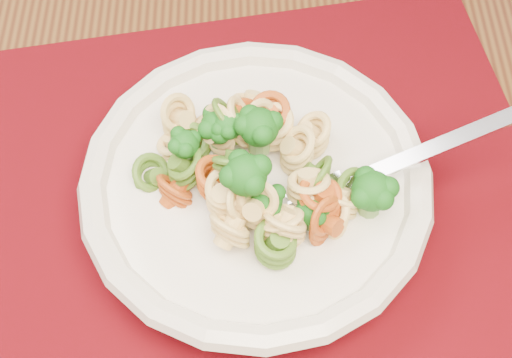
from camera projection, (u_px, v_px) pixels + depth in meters
name	position (u px, v px, depth m)	size (l,w,h in m)	color
dining_table	(247.00, 191.00, 0.62)	(1.79, 1.46, 0.70)	#583818
placemat	(241.00, 197.00, 0.52)	(0.45, 0.35, 0.00)	#4E030D
pasta_bowl	(256.00, 187.00, 0.49)	(0.24, 0.24, 0.05)	silver
pasta_broccoli_heap	(256.00, 174.00, 0.48)	(0.21, 0.21, 0.06)	#E9C873
fork	(327.00, 192.00, 0.47)	(0.19, 0.02, 0.01)	silver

